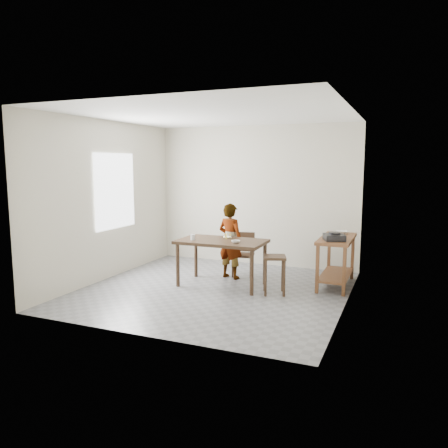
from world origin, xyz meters
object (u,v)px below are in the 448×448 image
at_px(prep_counter, 336,262).
at_px(child, 230,241).
at_px(stool, 274,275).
at_px(dining_table, 222,263).
at_px(dining_chair, 243,255).

xyz_separation_m(prep_counter, child, (-1.76, -0.21, 0.25)).
xyz_separation_m(prep_counter, stool, (-0.80, -0.82, -0.10)).
height_order(dining_table, prep_counter, prep_counter).
xyz_separation_m(dining_table, dining_chair, (0.11, 0.71, 0.00)).
xyz_separation_m(dining_table, stool, (0.92, -0.12, -0.08)).
bearing_deg(dining_table, prep_counter, 22.15).
bearing_deg(dining_table, child, 94.80).
height_order(dining_chair, stool, dining_chair).
relative_size(dining_table, prep_counter, 1.17).
distance_m(dining_table, stool, 0.93).
bearing_deg(dining_chair, child, -135.15).
distance_m(dining_chair, stool, 1.17).
bearing_deg(child, dining_chair, -109.79).
bearing_deg(stool, prep_counter, 45.79).
relative_size(child, dining_chair, 1.72).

